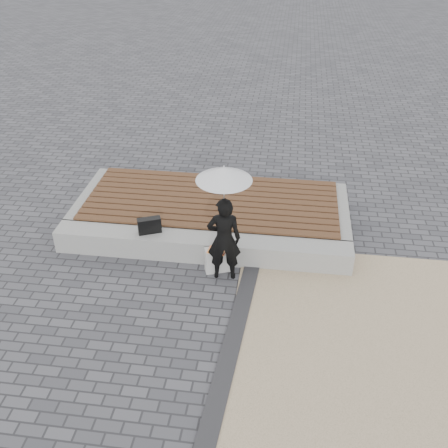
{
  "coord_description": "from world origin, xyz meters",
  "views": [
    {
      "loc": [
        1.33,
        -5.42,
        5.29
      ],
      "look_at": [
        0.45,
        1.13,
        1.0
      ],
      "focal_mm": 41.76,
      "sensor_mm": 36.0,
      "label": 1
    }
  ],
  "objects_px": {
    "seating_ledge": "(201,247)",
    "parasol": "(224,174)",
    "woman": "(224,239)",
    "handbag": "(149,225)",
    "canvas_tote": "(218,260)"
  },
  "relations": [
    {
      "from": "parasol",
      "to": "handbag",
      "type": "relative_size",
      "value": 2.71
    },
    {
      "from": "parasol",
      "to": "handbag",
      "type": "bearing_deg",
      "value": 159.5
    },
    {
      "from": "seating_ledge",
      "to": "parasol",
      "type": "distance_m",
      "value": 1.78
    },
    {
      "from": "woman",
      "to": "handbag",
      "type": "xyz_separation_m",
      "value": [
        -1.33,
        0.5,
        -0.19
      ]
    },
    {
      "from": "canvas_tote",
      "to": "woman",
      "type": "bearing_deg",
      "value": -67.47
    },
    {
      "from": "seating_ledge",
      "to": "parasol",
      "type": "relative_size",
      "value": 4.75
    },
    {
      "from": "woman",
      "to": "canvas_tote",
      "type": "distance_m",
      "value": 0.54
    },
    {
      "from": "parasol",
      "to": "seating_ledge",
      "type": "bearing_deg",
      "value": 133.69
    },
    {
      "from": "parasol",
      "to": "canvas_tote",
      "type": "bearing_deg",
      "value": 132.55
    },
    {
      "from": "seating_ledge",
      "to": "parasol",
      "type": "bearing_deg",
      "value": -46.31
    },
    {
      "from": "parasol",
      "to": "canvas_tote",
      "type": "height_order",
      "value": "parasol"
    },
    {
      "from": "handbag",
      "to": "canvas_tote",
      "type": "xyz_separation_m",
      "value": [
        1.21,
        -0.36,
        -0.32
      ]
    },
    {
      "from": "seating_ledge",
      "to": "canvas_tote",
      "type": "relative_size",
      "value": 11.61
    },
    {
      "from": "handbag",
      "to": "woman",
      "type": "bearing_deg",
      "value": -43.8
    },
    {
      "from": "handbag",
      "to": "canvas_tote",
      "type": "relative_size",
      "value": 0.9
    }
  ]
}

